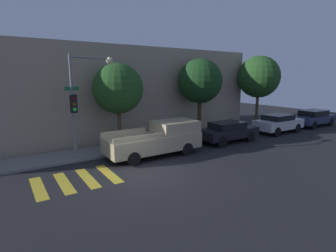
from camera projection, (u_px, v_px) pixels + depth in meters
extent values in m
plane|color=black|center=(141.00, 174.00, 11.98)|extent=(60.00, 60.00, 0.00)
cube|color=slate|center=(107.00, 150.00, 15.53)|extent=(26.00, 2.25, 0.14)
cube|color=gray|center=(83.00, 93.00, 18.69)|extent=(26.00, 6.00, 6.41)
cube|color=gold|center=(38.00, 188.00, 10.42)|extent=(0.45, 2.60, 0.00)
cube|color=gold|center=(64.00, 183.00, 10.94)|extent=(0.45, 2.60, 0.00)
cube|color=gold|center=(87.00, 178.00, 11.46)|extent=(0.45, 2.60, 0.00)
cube|color=gold|center=(109.00, 174.00, 11.98)|extent=(0.45, 2.60, 0.00)
cylinder|color=slate|center=(73.00, 110.00, 13.25)|extent=(0.12, 0.12, 5.47)
cube|color=black|center=(74.00, 104.00, 13.01)|extent=(0.30, 0.30, 0.90)
cylinder|color=#4C0C0C|center=(74.00, 98.00, 12.83)|extent=(0.18, 0.02, 0.18)
cylinder|color=#593D0A|center=(74.00, 104.00, 12.88)|extent=(0.18, 0.02, 0.18)
cylinder|color=#26E54C|center=(75.00, 109.00, 12.93)|extent=(0.18, 0.02, 0.18)
cube|color=#19662D|center=(72.00, 88.00, 13.05)|extent=(0.70, 0.02, 0.18)
cylinder|color=slate|center=(90.00, 58.00, 13.31)|extent=(2.03, 0.08, 0.08)
sphere|color=#F9E5B2|center=(109.00, 60.00, 13.87)|extent=(0.36, 0.36, 0.36)
cube|color=tan|center=(153.00, 142.00, 14.57)|extent=(5.35, 2.03, 0.85)
cube|color=tan|center=(175.00, 126.00, 15.21)|extent=(2.41, 1.87, 0.66)
cube|color=tan|center=(124.00, 132.00, 14.48)|extent=(2.68, 0.08, 0.28)
cube|color=tan|center=(139.00, 139.00, 13.01)|extent=(2.68, 0.08, 0.28)
cylinder|color=black|center=(169.00, 142.00, 16.30)|extent=(0.72, 0.22, 0.72)
cylinder|color=black|center=(187.00, 149.00, 14.77)|extent=(0.72, 0.22, 0.72)
cylinder|color=black|center=(119.00, 150.00, 14.52)|extent=(0.72, 0.22, 0.72)
cylinder|color=black|center=(133.00, 159.00, 12.99)|extent=(0.72, 0.22, 0.72)
cube|color=black|center=(228.00, 132.00, 17.72)|extent=(4.28, 1.72, 0.59)
cube|color=black|center=(227.00, 125.00, 17.57)|extent=(2.22, 1.51, 0.44)
cylinder|color=black|center=(233.00, 133.00, 19.12)|extent=(0.72, 0.22, 0.72)
cylinder|color=black|center=(250.00, 137.00, 17.85)|extent=(0.72, 0.22, 0.72)
cylinder|color=black|center=(206.00, 137.00, 17.70)|extent=(0.72, 0.22, 0.72)
cylinder|color=black|center=(222.00, 142.00, 16.43)|extent=(0.72, 0.22, 0.72)
cube|color=silver|center=(278.00, 124.00, 20.68)|extent=(4.21, 1.76, 0.69)
cube|color=black|center=(278.00, 117.00, 20.52)|extent=(2.19, 1.55, 0.41)
cylinder|color=black|center=(279.00, 125.00, 22.09)|extent=(0.72, 0.22, 0.72)
cylinder|color=black|center=(297.00, 128.00, 20.79)|extent=(0.72, 0.22, 0.72)
cylinder|color=black|center=(259.00, 128.00, 20.70)|extent=(0.72, 0.22, 0.72)
cylinder|color=black|center=(277.00, 132.00, 19.39)|extent=(0.72, 0.22, 0.72)
cube|color=#2D3351|center=(314.00, 119.00, 23.45)|extent=(4.62, 1.77, 0.61)
cube|color=black|center=(314.00, 113.00, 23.29)|extent=(2.40, 1.56, 0.49)
cylinder|color=black|center=(313.00, 120.00, 24.93)|extent=(0.72, 0.22, 0.72)
cylinder|color=black|center=(331.00, 122.00, 23.61)|extent=(0.72, 0.22, 0.72)
cylinder|color=black|center=(296.00, 122.00, 23.40)|extent=(0.72, 0.22, 0.72)
cylinder|color=black|center=(314.00, 125.00, 22.08)|extent=(0.72, 0.22, 0.72)
cylinder|color=brown|center=(119.00, 128.00, 15.96)|extent=(0.22, 0.22, 2.57)
sphere|color=#234C1E|center=(118.00, 88.00, 15.51)|extent=(2.99, 2.99, 2.99)
cylinder|color=#42301E|center=(199.00, 117.00, 19.29)|extent=(0.29, 0.29, 2.87)
sphere|color=#193D19|center=(200.00, 81.00, 18.80)|extent=(3.19, 3.19, 3.19)
cylinder|color=brown|center=(257.00, 110.00, 22.72)|extent=(0.25, 0.25, 3.05)
sphere|color=#234C1E|center=(259.00, 77.00, 22.19)|extent=(3.52, 3.52, 3.52)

